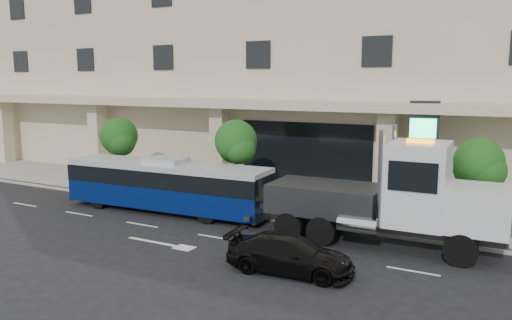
{
  "coord_description": "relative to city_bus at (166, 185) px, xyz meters",
  "views": [
    {
      "loc": [
        10.89,
        -18.44,
        6.44
      ],
      "look_at": [
        0.02,
        2.0,
        2.8
      ],
      "focal_mm": 35.0,
      "sensor_mm": 36.0,
      "label": 1
    }
  ],
  "objects": [
    {
      "name": "tow_truck",
      "position": [
        11.12,
        -0.06,
        0.55
      ],
      "size": [
        10.37,
        2.81,
        4.72
      ],
      "rotation": [
        0.0,
        0.0,
        0.03
      ],
      "color": "#2D3033",
      "rests_on": "ground"
    },
    {
      "name": "tree_right",
      "position": [
        13.95,
        2.72,
        1.64
      ],
      "size": [
        2.1,
        2.0,
        4.04
      ],
      "color": "#422B19",
      "rests_on": "sidewalk"
    },
    {
      "name": "signage_pylon",
      "position": [
        11.33,
        4.94,
        1.51
      ],
      "size": [
        1.41,
        0.72,
        5.41
      ],
      "rotation": [
        0.0,
        0.0,
        0.17
      ],
      "color": "black",
      "rests_on": "sidewalk"
    },
    {
      "name": "convention_center",
      "position": [
        4.42,
        14.55,
        8.58
      ],
      "size": [
        60.0,
        17.6,
        20.0
      ],
      "color": "#BAA78B",
      "rests_on": "ground"
    },
    {
      "name": "tree_mid",
      "position": [
        2.45,
        2.72,
        1.87
      ],
      "size": [
        2.28,
        2.2,
        4.38
      ],
      "color": "#422B19",
      "rests_on": "sidewalk"
    },
    {
      "name": "city_bus",
      "position": [
        0.0,
        0.0,
        0.0
      ],
      "size": [
        10.91,
        2.77,
        2.74
      ],
      "rotation": [
        0.0,
        0.0,
        0.05
      ],
      "color": "black",
      "rests_on": "ground"
    },
    {
      "name": "ground",
      "position": [
        4.42,
        -0.87,
        -1.39
      ],
      "size": [
        120.0,
        120.0,
        0.0
      ],
      "primitive_type": "plane",
      "color": "black",
      "rests_on": "ground"
    },
    {
      "name": "tree_left",
      "position": [
        -5.55,
        2.72,
        1.72
      ],
      "size": [
        2.27,
        2.2,
        4.22
      ],
      "color": "#422B19",
      "rests_on": "sidewalk"
    },
    {
      "name": "black_sedan",
      "position": [
        8.7,
        -4.42,
        -0.76
      ],
      "size": [
        4.52,
        2.11,
        1.28
      ],
      "primitive_type": "imported",
      "rotation": [
        0.0,
        0.0,
        1.65
      ],
      "color": "black",
      "rests_on": "ground"
    },
    {
      "name": "sidewalk",
      "position": [
        4.42,
        4.13,
        -1.32
      ],
      "size": [
        120.0,
        6.0,
        0.15
      ],
      "primitive_type": "cube",
      "color": "gray",
      "rests_on": "ground"
    },
    {
      "name": "curb",
      "position": [
        4.42,
        1.13,
        -1.32
      ],
      "size": [
        120.0,
        0.3,
        0.15
      ],
      "primitive_type": "cube",
      "color": "gray",
      "rests_on": "ground"
    }
  ]
}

